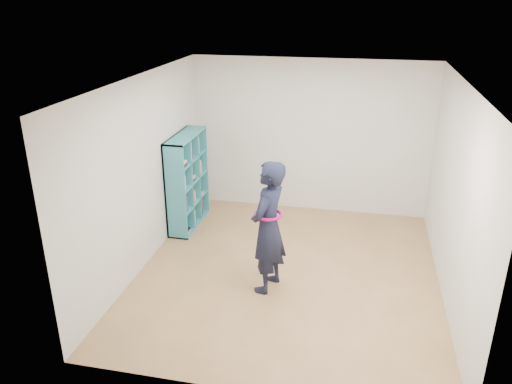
# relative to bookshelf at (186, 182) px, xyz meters

# --- Properties ---
(floor) EXTENTS (4.50, 4.50, 0.00)m
(floor) POSITION_rel_bookshelf_xyz_m (1.85, -1.19, -0.74)
(floor) COLOR #977044
(floor) RESTS_ON ground
(ceiling) EXTENTS (4.50, 4.50, 0.00)m
(ceiling) POSITION_rel_bookshelf_xyz_m (1.85, -1.19, 1.86)
(ceiling) COLOR white
(ceiling) RESTS_ON wall_back
(wall_left) EXTENTS (0.02, 4.50, 2.60)m
(wall_left) POSITION_rel_bookshelf_xyz_m (-0.15, -1.19, 0.56)
(wall_left) COLOR silver
(wall_left) RESTS_ON floor
(wall_right) EXTENTS (0.02, 4.50, 2.60)m
(wall_right) POSITION_rel_bookshelf_xyz_m (3.85, -1.19, 0.56)
(wall_right) COLOR silver
(wall_right) RESTS_ON floor
(wall_back) EXTENTS (4.00, 0.02, 2.60)m
(wall_back) POSITION_rel_bookshelf_xyz_m (1.85, 1.06, 0.56)
(wall_back) COLOR silver
(wall_back) RESTS_ON floor
(wall_front) EXTENTS (4.00, 0.02, 2.60)m
(wall_front) POSITION_rel_bookshelf_xyz_m (1.85, -3.44, 0.56)
(wall_front) COLOR silver
(wall_front) RESTS_ON floor
(bookshelf) EXTENTS (0.33, 1.14, 1.52)m
(bookshelf) POSITION_rel_bookshelf_xyz_m (0.00, 0.00, 0.00)
(bookshelf) COLOR teal
(bookshelf) RESTS_ON floor
(person) EXTENTS (0.55, 0.71, 1.73)m
(person) POSITION_rel_bookshelf_xyz_m (1.65, -1.60, 0.13)
(person) COLOR black
(person) RESTS_ON floor
(smartphone) EXTENTS (0.01, 0.10, 0.14)m
(smartphone) POSITION_rel_bookshelf_xyz_m (1.54, -1.47, 0.24)
(smartphone) COLOR silver
(smartphone) RESTS_ON person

